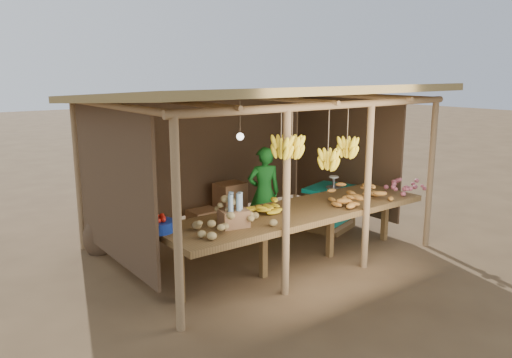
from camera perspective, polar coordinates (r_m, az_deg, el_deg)
ground at (r=7.59m, az=-0.00°, el=-7.77°), size 60.00×60.00×0.00m
stall_structure at (r=7.17m, az=-0.31°, el=6.81°), size 4.70×3.50×2.43m
counter at (r=6.66m, az=4.94°, el=-4.00°), size 3.90×1.05×0.80m
potato_heap at (r=5.81m, az=-3.15°, el=-3.92°), size 1.06×0.84×0.36m
sweet_potato_heap at (r=7.13m, az=11.50°, el=-1.15°), size 1.03×0.81×0.35m
onion_heap at (r=7.81m, az=16.76°, el=-0.27°), size 0.75×0.50×0.35m
banana_pile at (r=6.38m, az=1.33°, el=-2.53°), size 0.53×0.33×0.34m
tomato_basin at (r=5.82m, az=-11.04°, el=-5.18°), size 0.36×0.36×0.19m
bottle_box at (r=5.88m, az=-2.57°, el=-3.98°), size 0.37×0.32×0.41m
vendor at (r=7.84m, az=0.91°, el=-1.57°), size 0.62×0.51×1.45m
tarp_crate at (r=8.41m, az=8.51°, el=-3.15°), size 0.96×0.89×0.94m
carton_stack at (r=8.33m, az=-3.94°, el=-3.56°), size 1.03×0.42×0.75m
burlap_sacks at (r=7.71m, az=-16.05°, el=-5.83°), size 0.88×0.46×0.62m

